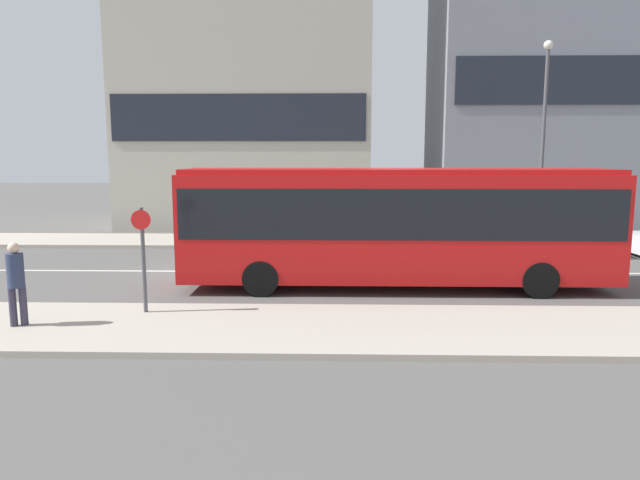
{
  "coord_description": "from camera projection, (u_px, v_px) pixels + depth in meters",
  "views": [
    {
      "loc": [
        4.16,
        -17.89,
        3.68
      ],
      "look_at": [
        3.75,
        -1.76,
        1.3
      ],
      "focal_mm": 32.0,
      "sensor_mm": 36.0,
      "label": 1
    }
  ],
  "objects": [
    {
      "name": "sidewalk_far",
      "position": [
        238.0,
        241.0,
        24.5
      ],
      "size": [
        44.0,
        3.5,
        0.13
      ],
      "color": "#B2A899",
      "rests_on": "ground_plane"
    },
    {
      "name": "bus_stop_sign",
      "position": [
        143.0,
        251.0,
        12.87
      ],
      "size": [
        0.44,
        0.12,
        2.41
      ],
      "color": "#4C4C51",
      "rests_on": "sidewalk_near"
    },
    {
      "name": "lane_centerline",
      "position": [
        205.0,
        271.0,
        18.33
      ],
      "size": [
        41.8,
        0.16,
        0.01
      ],
      "color": "silver",
      "rests_on": "ground_plane"
    },
    {
      "name": "ground_plane",
      "position": [
        205.0,
        271.0,
        18.33
      ],
      "size": [
        120.0,
        120.0,
        0.0
      ],
      "primitive_type": "plane",
      "color": "#595654"
    },
    {
      "name": "sidewalk_near",
      "position": [
        139.0,
        327.0,
        12.14
      ],
      "size": [
        44.0,
        3.5,
        0.13
      ],
      "color": "#B2A899",
      "rests_on": "ground_plane"
    },
    {
      "name": "parked_car_0",
      "position": [
        551.0,
        238.0,
        21.15
      ],
      "size": [
        4.15,
        1.71,
        1.39
      ],
      "color": "silver",
      "rests_on": "ground_plane"
    },
    {
      "name": "city_bus",
      "position": [
        395.0,
        220.0,
        15.86
      ],
      "size": [
        11.81,
        2.59,
        3.33
      ],
      "rotation": [
        0.0,
        0.0,
        -0.08
      ],
      "color": "red",
      "rests_on": "ground_plane"
    },
    {
      "name": "pedestrian_near_stop",
      "position": [
        16.0,
        279.0,
        11.89
      ],
      "size": [
        0.34,
        0.34,
        1.78
      ],
      "rotation": [
        0.0,
        0.0,
        3.53
      ],
      "color": "#383347",
      "rests_on": "sidewalk_near"
    },
    {
      "name": "apartment_block_left_tower",
      "position": [
        247.0,
        34.0,
        29.7
      ],
      "size": [
        12.62,
        6.99,
        19.93
      ],
      "color": "#B7B2A3",
      "rests_on": "ground_plane"
    },
    {
      "name": "street_lamp",
      "position": [
        544.0,
        124.0,
        22.46
      ],
      "size": [
        0.36,
        0.36,
        7.98
      ],
      "color": "#4C4C51",
      "rests_on": "sidewalk_far"
    }
  ]
}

